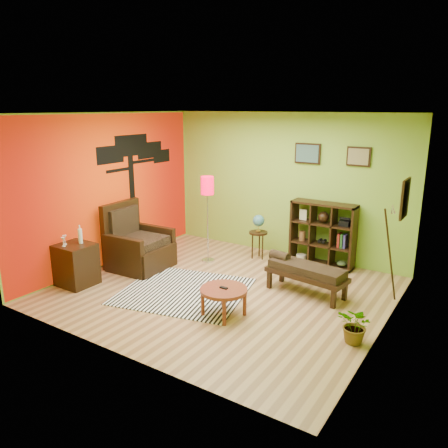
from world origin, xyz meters
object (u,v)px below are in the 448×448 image
Objects in this scene: coffee_table at (224,292)px; armchair at (137,248)px; bench at (304,271)px; globe_table at (258,226)px; side_cabinet at (76,264)px; potted_plant at (356,329)px; floor_lamp at (207,193)px; cube_shelf at (323,234)px.

armchair reaches higher than coffee_table.
globe_table is at bearing 142.91° from bench.
side_cabinet is 2.07× the size of potted_plant.
floor_lamp reaches higher than globe_table.
bench is 2.75× the size of potted_plant.
floor_lamp is at bearing 130.62° from coffee_table.
floor_lamp is at bearing -152.52° from cube_shelf.
cube_shelf is 1.44m from bench.
floor_lamp is 1.38× the size of cube_shelf.
armchair reaches higher than bench.
side_cabinet reaches higher than bench.
bench is at bearing -80.67° from cube_shelf.
floor_lamp is 1.88× the size of globe_table.
armchair is 1.20m from side_cabinet.
floor_lamp reaches higher than side_cabinet.
globe_table is at bearing 140.18° from potted_plant.
potted_plant is at bearing -24.06° from floor_lamp.
coffee_table is 2.55m from globe_table.
coffee_table is at bearing -98.80° from cube_shelf.
armchair is 2.35m from globe_table.
floor_lamp is at bearing 60.78° from side_cabinet.
cube_shelf is at bearing 119.25° from potted_plant.
bench is at bearing 137.10° from potted_plant.
armchair is at bearing -169.54° from bench.
globe_table is 1.78× the size of potted_plant.
potted_plant is at bearing -60.75° from cube_shelf.
side_cabinet is (-2.69, -0.39, -0.00)m from coffee_table.
potted_plant is at bearing 8.42° from coffee_table.
bench is (1.42, -1.08, -0.28)m from globe_table.
potted_plant is (3.31, -1.48, -1.14)m from floor_lamp.
potted_plant is (4.50, 0.66, -0.16)m from side_cabinet.
armchair is 3.47m from cube_shelf.
globe_table is 1.80m from bench.
globe_table is at bearing 55.61° from side_cabinet.
cube_shelf is at bearing 45.18° from side_cabinet.
globe_table reaches higher than coffee_table.
potted_plant is (1.39, -2.47, -0.41)m from cube_shelf.
floor_lamp reaches higher than cube_shelf.
armchair is 1.00× the size of cube_shelf.
cube_shelf reaches higher than globe_table.
globe_table is (0.73, 0.67, -0.67)m from floor_lamp.
floor_lamp is at bearing 169.41° from bench.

